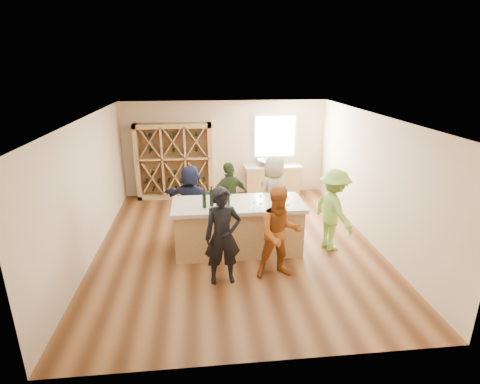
{
  "coord_description": "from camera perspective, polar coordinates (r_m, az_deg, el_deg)",
  "views": [
    {
      "loc": [
        -0.71,
        -7.46,
        3.81
      ],
      "look_at": [
        0.1,
        0.2,
        1.15
      ],
      "focal_mm": 28.0,
      "sensor_mm": 36.0,
      "label": 1
    }
  ],
  "objects": [
    {
      "name": "faucet",
      "position": [
        11.35,
        3.85,
        5.02
      ],
      "size": [
        0.02,
        0.02,
        0.3
      ],
      "primitive_type": "cylinder",
      "color": "silver",
      "rests_on": "back_counter_top"
    },
    {
      "name": "back_counter_base",
      "position": [
        11.38,
        4.92,
        1.7
      ],
      "size": [
        1.6,
        0.58,
        0.86
      ],
      "primitive_type": "cube",
      "color": "tan",
      "rests_on": "floor"
    },
    {
      "name": "person_far_mid",
      "position": [
        8.72,
        -1.58,
        -0.85
      ],
      "size": [
        1.11,
        0.88,
        1.69
      ],
      "primitive_type": "imported",
      "rotation": [
        0.0,
        0.0,
        3.58
      ],
      "color": "#263319",
      "rests_on": "floor"
    },
    {
      "name": "tasting_menu_b",
      "position": [
        7.41,
        2.31,
        -2.58
      ],
      "size": [
        0.25,
        0.33,
        0.0
      ],
      "primitive_type": "cube",
      "rotation": [
        0.0,
        0.0,
        0.02
      ],
      "color": "white",
      "rests_on": "tasting_counter_top"
    },
    {
      "name": "wine_glass_b",
      "position": [
        7.27,
        2.11,
        -2.28
      ],
      "size": [
        0.09,
        0.09,
        0.18
      ],
      "primitive_type": "cone",
      "rotation": [
        0.0,
        0.0,
        -0.42
      ],
      "color": "white",
      "rests_on": "tasting_counter_top"
    },
    {
      "name": "wine_bottle_b",
      "position": [
        7.44,
        -5.46,
        -1.31
      ],
      "size": [
        0.1,
        0.1,
        0.31
      ],
      "primitive_type": "cylinder",
      "rotation": [
        0.0,
        0.0,
        -0.37
      ],
      "color": "black",
      "rests_on": "tasting_counter_top"
    },
    {
      "name": "tasting_counter_top",
      "position": [
        7.74,
        -0.29,
        -1.93
      ],
      "size": [
        2.72,
        1.12,
        0.08
      ],
      "primitive_type": "cube",
      "color": "#BDAE9B",
      "rests_on": "tasting_counter_base"
    },
    {
      "name": "wall_left",
      "position": [
        8.18,
        -22.35,
        0.44
      ],
      "size": [
        0.1,
        7.0,
        2.8
      ],
      "primitive_type": "cube",
      "color": "beige",
      "rests_on": "ground"
    },
    {
      "name": "person_far_left",
      "position": [
        8.78,
        -7.43,
        -1.06
      ],
      "size": [
        1.6,
        1.09,
        1.63
      ],
      "primitive_type": "imported",
      "rotation": [
        0.0,
        0.0,
        2.74
      ],
      "color": "#191E38",
      "rests_on": "floor"
    },
    {
      "name": "wine_glass_a",
      "position": [
        7.22,
        -2.06,
        -2.36
      ],
      "size": [
        0.08,
        0.08,
        0.19
      ],
      "primitive_type": "cone",
      "rotation": [
        0.0,
        0.0,
        0.04
      ],
      "color": "white",
      "rests_on": "tasting_counter_top"
    },
    {
      "name": "wine_glass_e",
      "position": [
        7.63,
        7.27,
        -1.34
      ],
      "size": [
        0.09,
        0.09,
        0.18
      ],
      "primitive_type": "cone",
      "rotation": [
        0.0,
        0.0,
        0.41
      ],
      "color": "white",
      "rests_on": "tasting_counter_top"
    },
    {
      "name": "person_near_left",
      "position": [
        6.67,
        -2.65,
        -6.77
      ],
      "size": [
        0.7,
        0.54,
        1.81
      ],
      "primitive_type": "imported",
      "rotation": [
        0.0,
        0.0,
        0.1
      ],
      "color": "black",
      "rests_on": "floor"
    },
    {
      "name": "tasting_menu_a",
      "position": [
        7.36,
        -3.06,
        -2.74
      ],
      "size": [
        0.23,
        0.29,
        0.0
      ],
      "primitive_type": "cube",
      "rotation": [
        0.0,
        0.0,
        0.12
      ],
      "color": "white",
      "rests_on": "tasting_counter_top"
    },
    {
      "name": "floor",
      "position": [
        8.43,
        -0.54,
        -8.2
      ],
      "size": [
        6.0,
        7.0,
        0.1
      ],
      "primitive_type": "cube",
      "color": "brown",
      "rests_on": "ground"
    },
    {
      "name": "wine_bottle_d",
      "position": [
        7.42,
        -3.39,
        -1.4
      ],
      "size": [
        0.08,
        0.08,
        0.28
      ],
      "primitive_type": "cylinder",
      "rotation": [
        0.0,
        0.0,
        -0.1
      ],
      "color": "black",
      "rests_on": "tasting_counter_top"
    },
    {
      "name": "person_far_right",
      "position": [
        8.89,
        5.17,
        -0.21
      ],
      "size": [
        1.04,
        0.93,
        1.78
      ],
      "primitive_type": "imported",
      "rotation": [
        0.0,
        0.0,
        3.67
      ],
      "color": "gray",
      "rests_on": "floor"
    },
    {
      "name": "sink",
      "position": [
        11.19,
        3.99,
        4.52
      ],
      "size": [
        0.54,
        0.54,
        0.19
      ],
      "primitive_type": "imported",
      "color": "silver",
      "rests_on": "back_counter_top"
    },
    {
      "name": "wall_back",
      "position": [
        11.3,
        -2.32,
        6.71
      ],
      "size": [
        6.0,
        0.1,
        2.8
      ],
      "primitive_type": "cube",
      "color": "beige",
      "rests_on": "ground"
    },
    {
      "name": "person_near_right",
      "position": [
        6.89,
        6.11,
        -6.29
      ],
      "size": [
        0.88,
        0.53,
        1.75
      ],
      "primitive_type": "imported",
      "rotation": [
        0.0,
        0.0,
        0.07
      ],
      "color": "#994C19",
      "rests_on": "floor"
    },
    {
      "name": "ceiling",
      "position": [
        7.56,
        -0.61,
        11.75
      ],
      "size": [
        6.0,
        7.0,
        0.1
      ],
      "primitive_type": "cube",
      "color": "white",
      "rests_on": "ground"
    },
    {
      "name": "window_pane",
      "position": [
        11.31,
        5.39,
        8.46
      ],
      "size": [
        1.18,
        0.01,
        1.18
      ],
      "primitive_type": "cube",
      "color": "white",
      "rests_on": "wall_back"
    },
    {
      "name": "wine_glass_d",
      "position": [
        7.63,
        3.16,
        -1.14
      ],
      "size": [
        0.08,
        0.08,
        0.2
      ],
      "primitive_type": "cone",
      "rotation": [
        0.0,
        0.0,
        0.0
      ],
      "color": "white",
      "rests_on": "tasting_counter_top"
    },
    {
      "name": "wine_glass_c",
      "position": [
        7.39,
        5.62,
        -1.94
      ],
      "size": [
        0.09,
        0.09,
        0.19
      ],
      "primitive_type": "cone",
      "rotation": [
        0.0,
        0.0,
        -0.22
      ],
      "color": "white",
      "rests_on": "tasting_counter_top"
    },
    {
      "name": "wall_front",
      "position": [
        4.65,
        3.74,
        -12.21
      ],
      "size": [
        6.0,
        0.1,
        2.8
      ],
      "primitive_type": "cube",
      "color": "beige",
      "rests_on": "ground"
    },
    {
      "name": "wine_bottle_e",
      "position": [
        7.53,
        -1.81,
        -1.02
      ],
      "size": [
        0.08,
        0.08,
        0.3
      ],
      "primitive_type": "cylinder",
      "rotation": [
        0.0,
        0.0,
        -0.07
      ],
      "color": "black",
      "rests_on": "tasting_counter_top"
    },
    {
      "name": "wine_rack",
      "position": [
        11.1,
        -9.97,
        4.62
      ],
      "size": [
        2.2,
        0.45,
        2.2
      ],
      "primitive_type": "cube",
      "color": "tan",
      "rests_on": "floor"
    },
    {
      "name": "tasting_menu_c",
      "position": [
        7.51,
        6.33,
        -2.39
      ],
      "size": [
        0.23,
        0.29,
        0.0
      ],
      "primitive_type": "cube",
      "rotation": [
        0.0,
        0.0,
        0.14
      ],
      "color": "white",
      "rests_on": "tasting_counter_top"
    },
    {
      "name": "wine_bottle_c",
      "position": [
        7.52,
        -4.34,
        -0.93
      ],
      "size": [
        0.11,
        0.11,
        0.34
      ],
      "primitive_type": "cylinder",
      "rotation": [
        0.0,
        0.0,
        -0.39
      ],
      "color": "black",
      "rests_on": "tasting_counter_top"
    },
    {
      "name": "person_server",
      "position": [
        8.12,
        14.04,
        -2.67
      ],
      "size": [
        0.84,
        1.25,
        1.77
      ],
      "primitive_type": "imported",
      "rotation": [
        0.0,
        0.0,
        1.87
      ],
      "color": "#8CC64C",
      "rests_on": "floor"
    },
    {
      "name": "back_counter_top",
      "position": [
        11.26,
        4.99,
        3.93
      ],
      "size": [
        1.7,
        0.62,
        0.06
      ],
      "primitive_type": "cube",
      "color": "#BDAE9B",
      "rests_on": "back_counter_base"
    },
    {
      "name": "window_frame",
      "position": [
        11.34,
        5.35,
        8.5
      ],
      "size": [
        1.3,
        0.06,
        1.3
      ],
      "primitive_type": "cube",
      "color": "white",
      "rests_on": "wall_back"
    },
    {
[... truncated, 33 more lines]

